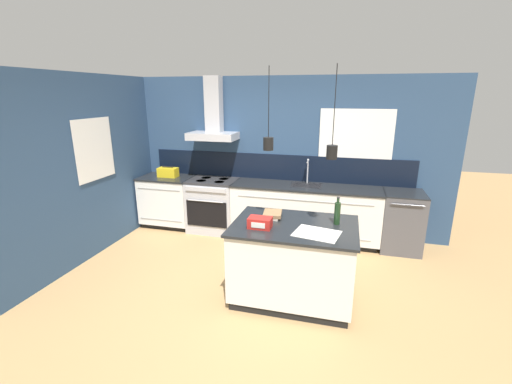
{
  "coord_description": "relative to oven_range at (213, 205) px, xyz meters",
  "views": [
    {
      "loc": [
        1.1,
        -3.58,
        2.33
      ],
      "look_at": [
        -0.02,
        0.68,
        1.05
      ],
      "focal_mm": 24.0,
      "sensor_mm": 36.0,
      "label": 1
    }
  ],
  "objects": [
    {
      "name": "book_stack",
      "position": [
        1.37,
        -1.52,
        0.49
      ],
      "size": [
        0.24,
        0.3,
        0.06
      ],
      "color": "beige",
      "rests_on": "kitchen_island"
    },
    {
      "name": "wall_back",
      "position": [
        0.98,
        0.32,
        0.9
      ],
      "size": [
        5.6,
        2.19,
        2.6
      ],
      "color": "navy",
      "rests_on": "ground_plane"
    },
    {
      "name": "ground_plane",
      "position": [
        1.05,
        -1.69,
        -0.46
      ],
      "size": [
        16.0,
        16.0,
        0.0
      ],
      "primitive_type": "plane",
      "color": "tan",
      "rests_on": "ground"
    },
    {
      "name": "yellow_toolbox",
      "position": [
        -0.83,
        0.0,
        0.54
      ],
      "size": [
        0.34,
        0.18,
        0.19
      ],
      "color": "gold",
      "rests_on": "counter_run_left"
    },
    {
      "name": "bottle_on_island",
      "position": [
        2.12,
        -1.56,
        0.59
      ],
      "size": [
        0.07,
        0.07,
        0.32
      ],
      "color": "#193319",
      "rests_on": "kitchen_island"
    },
    {
      "name": "red_supply_box",
      "position": [
        1.31,
        -1.88,
        0.51
      ],
      "size": [
        0.25,
        0.17,
        0.12
      ],
      "color": "red",
      "rests_on": "kitchen_island"
    },
    {
      "name": "dishwasher",
      "position": [
        3.06,
        0.0,
        0.0
      ],
      "size": [
        0.59,
        0.65,
        0.91
      ],
      "color": "#4C4C51",
      "rests_on": "ground_plane"
    },
    {
      "name": "kitchen_island",
      "position": [
        1.66,
        -1.7,
        0.0
      ],
      "size": [
        1.39,
        0.99,
        0.91
      ],
      "color": "black",
      "rests_on": "ground_plane"
    },
    {
      "name": "wall_left",
      "position": [
        -1.38,
        -0.99,
        0.85
      ],
      "size": [
        0.08,
        3.8,
        2.6
      ],
      "color": "navy",
      "rests_on": "ground_plane"
    },
    {
      "name": "counter_run_sink",
      "position": [
        1.59,
        0.01,
        0.01
      ],
      "size": [
        2.37,
        0.64,
        1.32
      ],
      "color": "black",
      "rests_on": "ground_plane"
    },
    {
      "name": "counter_run_left",
      "position": [
        -0.86,
        0.01,
        0.01
      ],
      "size": [
        0.92,
        0.64,
        0.91
      ],
      "color": "black",
      "rests_on": "ground_plane"
    },
    {
      "name": "oven_range",
      "position": [
        0.0,
        0.0,
        0.0
      ],
      "size": [
        0.82,
        0.66,
        0.91
      ],
      "color": "#B5B5BA",
      "rests_on": "ground_plane"
    },
    {
      "name": "paper_pile",
      "position": [
        1.93,
        -1.89,
        0.46
      ],
      "size": [
        0.52,
        0.44,
        0.01
      ],
      "color": "silver",
      "rests_on": "kitchen_island"
    }
  ]
}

